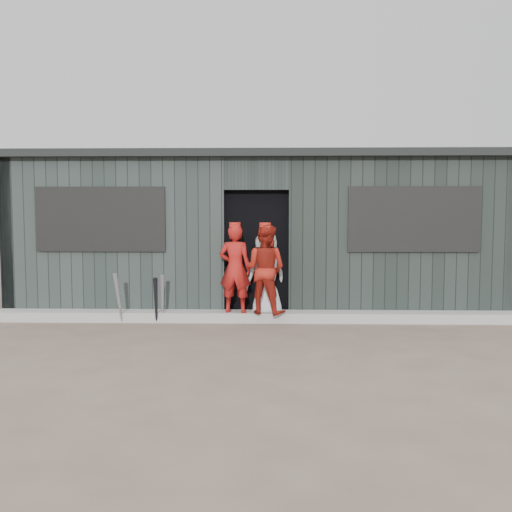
{
  "coord_description": "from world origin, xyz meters",
  "views": [
    {
      "loc": [
        0.22,
        -6.75,
        1.67
      ],
      "look_at": [
        0.0,
        1.8,
        1.0
      ],
      "focal_mm": 40.0,
      "sensor_mm": 36.0,
      "label": 1
    }
  ],
  "objects_px": {
    "player_grey_back": "(266,276)",
    "bat_right": "(156,301)",
    "bat_mid": "(162,299)",
    "player_red_right": "(265,269)",
    "dugout": "(258,233)",
    "bat_left": "(119,298)",
    "player_red_left": "(235,268)"
  },
  "relations": [
    {
      "from": "bat_right",
      "to": "player_grey_back",
      "type": "distance_m",
      "value": 1.72
    },
    {
      "from": "player_red_left",
      "to": "player_grey_back",
      "type": "xyz_separation_m",
      "value": [
        0.46,
        0.26,
        -0.14
      ]
    },
    {
      "from": "bat_right",
      "to": "player_red_right",
      "type": "xyz_separation_m",
      "value": [
        1.62,
        0.1,
        0.46
      ]
    },
    {
      "from": "bat_mid",
      "to": "dugout",
      "type": "bearing_deg",
      "value": 52.79
    },
    {
      "from": "bat_left",
      "to": "player_red_left",
      "type": "distance_m",
      "value": 1.78
    },
    {
      "from": "player_red_right",
      "to": "bat_mid",
      "type": "bearing_deg",
      "value": 24.98
    },
    {
      "from": "bat_left",
      "to": "player_red_right",
      "type": "xyz_separation_m",
      "value": [
        2.17,
        0.12,
        0.43
      ]
    },
    {
      "from": "player_red_right",
      "to": "dugout",
      "type": "distance_m",
      "value": 1.9
    },
    {
      "from": "bat_mid",
      "to": "player_red_right",
      "type": "xyz_separation_m",
      "value": [
        1.54,
        0.01,
        0.45
      ]
    },
    {
      "from": "bat_left",
      "to": "dugout",
      "type": "height_order",
      "value": "dugout"
    },
    {
      "from": "player_red_left",
      "to": "dugout",
      "type": "xyz_separation_m",
      "value": [
        0.31,
        1.76,
        0.47
      ]
    },
    {
      "from": "player_red_right",
      "to": "player_grey_back",
      "type": "bearing_deg",
      "value": -67.63
    },
    {
      "from": "player_red_left",
      "to": "player_red_right",
      "type": "xyz_separation_m",
      "value": [
        0.45,
        -0.08,
        -0.0
      ]
    },
    {
      "from": "dugout",
      "to": "player_red_left",
      "type": "bearing_deg",
      "value": -100.12
    },
    {
      "from": "bat_left",
      "to": "bat_mid",
      "type": "relative_size",
      "value": 1.06
    },
    {
      "from": "bat_left",
      "to": "player_red_left",
      "type": "height_order",
      "value": "player_red_left"
    },
    {
      "from": "player_grey_back",
      "to": "dugout",
      "type": "distance_m",
      "value": 1.62
    },
    {
      "from": "bat_left",
      "to": "dugout",
      "type": "xyz_separation_m",
      "value": [
        2.03,
        1.95,
        0.9
      ]
    },
    {
      "from": "player_grey_back",
      "to": "bat_right",
      "type": "bearing_deg",
      "value": -10.63
    },
    {
      "from": "bat_right",
      "to": "player_red_left",
      "type": "relative_size",
      "value": 0.53
    },
    {
      "from": "bat_left",
      "to": "player_red_right",
      "type": "bearing_deg",
      "value": 3.04
    },
    {
      "from": "player_red_right",
      "to": "player_grey_back",
      "type": "xyz_separation_m",
      "value": [
        0.01,
        0.34,
        -0.14
      ]
    },
    {
      "from": "bat_mid",
      "to": "player_grey_back",
      "type": "bearing_deg",
      "value": 12.75
    },
    {
      "from": "bat_right",
      "to": "player_red_left",
      "type": "xyz_separation_m",
      "value": [
        1.17,
        0.17,
        0.47
      ]
    },
    {
      "from": "bat_left",
      "to": "player_red_left",
      "type": "relative_size",
      "value": 0.59
    },
    {
      "from": "bat_left",
      "to": "bat_right",
      "type": "relative_size",
      "value": 1.11
    },
    {
      "from": "bat_mid",
      "to": "player_red_right",
      "type": "height_order",
      "value": "player_red_right"
    },
    {
      "from": "player_grey_back",
      "to": "dugout",
      "type": "relative_size",
      "value": 0.16
    },
    {
      "from": "bat_mid",
      "to": "dugout",
      "type": "distance_m",
      "value": 2.49
    },
    {
      "from": "player_red_left",
      "to": "dugout",
      "type": "bearing_deg",
      "value": -90.28
    },
    {
      "from": "bat_mid",
      "to": "bat_right",
      "type": "relative_size",
      "value": 1.04
    },
    {
      "from": "player_grey_back",
      "to": "dugout",
      "type": "bearing_deg",
      "value": -109.8
    }
  ]
}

